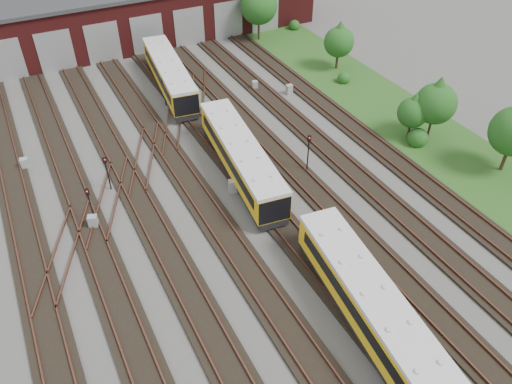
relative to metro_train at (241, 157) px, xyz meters
name	(u,v)px	position (x,y,z in m)	size (l,w,h in m)	color
ground	(270,252)	(-2.00, -8.28, -1.77)	(120.00, 120.00, 0.00)	#4D4A47
track_network	(263,246)	(-2.17, -7.69, -1.66)	(30.40, 70.00, 0.33)	black
maintenance_shed	(106,14)	(-2.01, 31.69, 1.43)	(51.00, 12.50, 6.35)	#511414
grass_verge	(397,115)	(17.00, 1.72, -1.75)	(8.00, 55.00, 0.05)	#29501A
metro_train	(241,157)	(0.00, 0.00, 0.00)	(4.07, 45.81, 2.81)	black
signal_mast_0	(90,202)	(-11.50, -0.26, 0.23)	(0.26, 0.25, 3.12)	black
signal_mast_1	(107,169)	(-9.51, 3.09, 0.11)	(0.26, 0.25, 2.93)	black
signal_mast_2	(164,88)	(-1.45, 13.40, 0.08)	(0.27, 0.26, 2.89)	black
signal_mast_3	(308,149)	(4.90, -1.84, 0.35)	(0.30, 0.29, 3.33)	black
relay_cabinet_0	(93,222)	(-11.65, -0.60, -1.26)	(0.62, 0.52, 1.03)	#989A9C
relay_cabinet_1	(25,164)	(-14.86, 8.83, -1.28)	(0.59, 0.49, 0.98)	#989A9C
relay_cabinet_2	(233,186)	(-1.44, -1.49, -1.25)	(0.62, 0.52, 1.04)	#989A9C
relay_cabinet_3	(255,85)	(7.65, 12.40, -1.32)	(0.54, 0.45, 0.90)	#989A9C
relay_cabinet_4	(289,89)	(10.23, 9.98, -1.29)	(0.58, 0.48, 0.97)	#989A9C
tree_0	(259,1)	(14.00, 23.65, 2.83)	(4.32, 4.32, 7.17)	#342617
tree_1	(339,38)	(17.71, 12.60, 1.61)	(3.18, 3.18, 5.26)	#342617
tree_2	(437,99)	(16.90, -2.46, 1.93)	(3.48, 3.48, 5.76)	#342617
tree_3	(414,109)	(15.33, -1.69, 1.01)	(2.61, 2.61, 4.33)	#342617
bush_0	(418,135)	(15.27, -2.88, -0.90)	(1.75, 1.75, 1.75)	#174814
bush_1	(344,77)	(16.47, 9.54, -1.12)	(1.30, 1.30, 1.30)	#174814
bush_2	(294,24)	(19.54, 24.53, -1.08)	(1.37, 1.37, 1.37)	#174814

